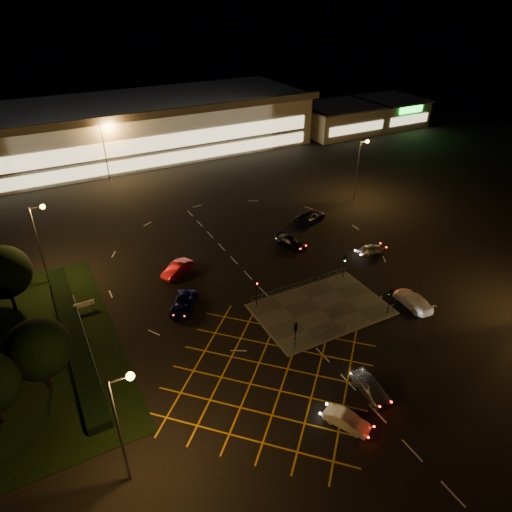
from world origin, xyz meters
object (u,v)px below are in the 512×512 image
signal_nw (257,289)px  car_east_grey (310,217)px  car_right_silver (371,249)px  car_approach_white (413,300)px  signal_sw (295,331)px  car_queue_white (347,420)px  signal_ne (344,262)px  car_near_silver (371,387)px  signal_se (390,296)px  car_far_dkgrey (291,242)px  car_circ_red (177,269)px  car_left_blue (183,304)px

signal_nw → car_east_grey: 22.79m
car_right_silver → car_approach_white: bearing=165.3°
signal_sw → car_queue_white: size_ratio=0.82×
signal_ne → car_approach_white: bearing=-66.8°
signal_sw → car_near_silver: bearing=110.3°
car_queue_white → car_approach_white: size_ratio=0.74×
car_near_silver → car_approach_white: size_ratio=0.84×
car_east_grey → car_approach_white: bearing=155.6°
signal_se → car_near_silver: signal_se is taller
signal_se → car_far_dkgrey: 17.79m
car_far_dkgrey → car_circ_red: car_circ_red is taller
car_circ_red → car_left_blue: bearing=-44.2°
signal_ne → car_approach_white: (3.50, -8.18, -1.62)m
signal_ne → signal_se: bearing=-90.0°
signal_nw → car_right_silver: signal_nw is taller
signal_se → car_approach_white: 3.86m
car_left_blue → car_far_dkgrey: (17.95, 6.35, -0.04)m
car_near_silver → car_queue_white: 4.42m
car_far_dkgrey → car_east_grey: bearing=19.7°
car_near_silver → signal_sw: bearing=114.2°
car_near_silver → car_approach_white: (12.58, 7.70, 0.01)m
signal_se → car_queue_white: size_ratio=0.82×
signal_sw → car_queue_white: (-1.11, -9.71, -1.74)m
signal_se → car_circ_red: bearing=-46.3°
signal_se → car_circ_red: (-17.62, 18.45, -1.62)m
car_far_dkgrey → car_east_grey: car_east_grey is taller
car_right_silver → car_east_grey: 11.96m
signal_nw → car_near_silver: (2.92, -15.88, -1.62)m
car_queue_white → car_approach_white: (16.61, 9.52, 0.12)m
signal_se → car_right_silver: size_ratio=0.85×
signal_nw → car_queue_white: signal_nw is taller
signal_se → car_far_dkgrey: (-1.48, 17.65, -1.70)m
car_east_grey → signal_ne: bearing=140.6°
car_circ_red → car_right_silver: bearing=43.2°
car_left_blue → car_right_silver: 26.38m
signal_sw → car_left_blue: size_ratio=0.62×
car_far_dkgrey → signal_nw: bearing=-155.9°
signal_ne → car_near_silver: (-9.08, -15.88, -1.62)m
signal_se → car_circ_red: size_ratio=0.69×
car_right_silver → car_left_blue: bearing=91.8°
car_far_dkgrey → car_right_silver: 10.70m
signal_sw → signal_ne: same height
signal_se → car_left_blue: 22.53m
signal_ne → car_circ_red: (-17.62, 10.47, -1.62)m
signal_sw → car_left_blue: 13.62m
signal_nw → car_left_blue: (-7.42, 3.31, -1.66)m
car_far_dkgrey → car_circ_red: size_ratio=1.01×
signal_ne → car_near_silver: signal_ne is taller
car_approach_white → signal_nw: bearing=-23.3°
car_queue_white → car_circ_red: car_circ_red is taller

